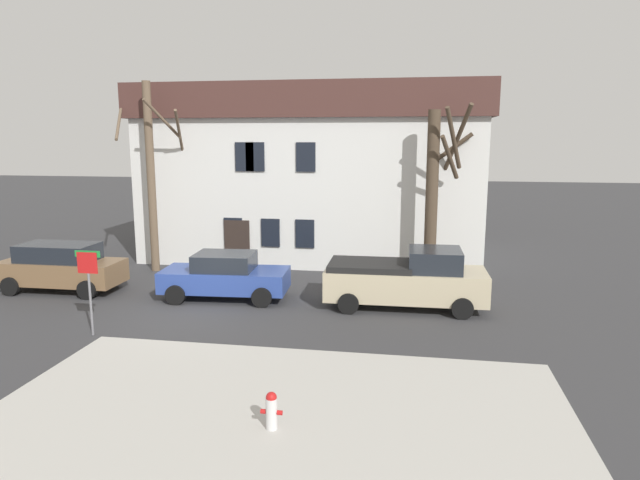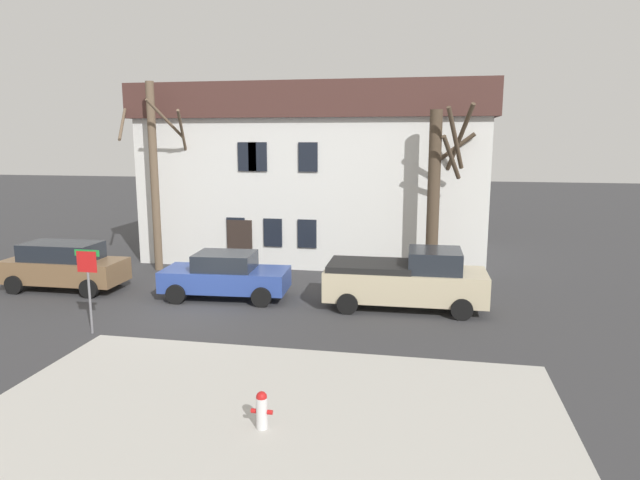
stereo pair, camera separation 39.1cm
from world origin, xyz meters
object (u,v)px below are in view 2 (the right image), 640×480
tree_bare_mid (436,190)px  fire_hydrant (262,409)px  building_main (319,171)px  car_blue_sedan (226,275)px  pickup_truck_beige (407,280)px  car_brown_wagon (64,265)px  tree_bare_near (155,173)px  street_sign_pole (88,275)px

tree_bare_mid → fire_hydrant: size_ratio=9.18×
building_main → car_blue_sedan: size_ratio=3.48×
pickup_truck_beige → fire_hydrant: (-2.36, -8.72, -0.46)m
building_main → car_brown_wagon: (-8.01, -8.43, -3.08)m
building_main → car_brown_wagon: size_ratio=3.55×
car_brown_wagon → fire_hydrant: car_brown_wagon is taller
car_brown_wagon → pickup_truck_beige: bearing=0.4°
tree_bare_near → street_sign_pole: (1.79, -7.79, -2.42)m
building_main → tree_bare_near: bearing=-141.7°
fire_hydrant → tree_bare_mid: bearing=74.9°
car_blue_sedan → fire_hydrant: 9.55m
car_brown_wagon → street_sign_pole: 5.64m
building_main → fire_hydrant: building_main is taller
fire_hydrant → car_blue_sedan: bearing=114.3°
car_brown_wagon → tree_bare_mid: bearing=14.7°
tree_bare_mid → street_sign_pole: tree_bare_mid is taller
car_brown_wagon → car_blue_sedan: bearing=0.6°
car_blue_sedan → fire_hydrant: (3.93, -8.70, -0.31)m
car_blue_sedan → street_sign_pole: size_ratio=1.82×
tree_bare_near → pickup_truck_beige: tree_bare_near is taller
tree_bare_mid → fire_hydrant: 12.99m
building_main → tree_bare_mid: bearing=-41.9°
tree_bare_mid → fire_hydrant: (-3.27, -12.17, -3.12)m
building_main → car_blue_sedan: (-1.75, -8.37, -3.18)m
tree_bare_mid → car_blue_sedan: tree_bare_mid is taller
pickup_truck_beige → car_brown_wagon: bearing=-179.6°
car_brown_wagon → car_blue_sedan: 6.26m
car_blue_sedan → street_sign_pole: bearing=-120.9°
street_sign_pole → building_main: bearing=71.2°
building_main → tree_bare_mid: size_ratio=2.28×
car_blue_sedan → tree_bare_near: bearing=140.4°
tree_bare_mid → pickup_truck_beige: 4.46m
tree_bare_near → car_blue_sedan: (4.32, -3.58, -3.34)m
tree_bare_near → car_brown_wagon: (-1.94, -3.64, -3.24)m
building_main → car_brown_wagon: building_main is taller
tree_bare_near → tree_bare_mid: (11.52, -0.11, -0.53)m
car_brown_wagon → pickup_truck_beige: size_ratio=0.83×
tree_bare_mid → car_blue_sedan: size_ratio=1.52×
fire_hydrant → tree_bare_near: bearing=123.9°
building_main → street_sign_pole: (-4.28, -12.58, -2.26)m
tree_bare_near → building_main: bearing=38.3°
building_main → fire_hydrant: (2.18, -17.07, -3.49)m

